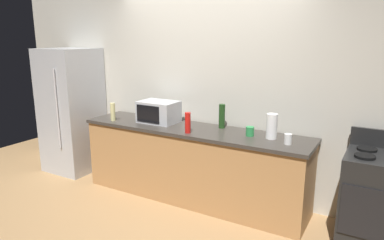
# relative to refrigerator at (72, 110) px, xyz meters

# --- Properties ---
(ground_plane) EXTENTS (8.00, 8.00, 0.00)m
(ground_plane) POSITION_rel_refrigerator_xyz_m (2.05, -0.40, -0.90)
(ground_plane) COLOR #A87F51
(back_wall) EXTENTS (6.40, 0.10, 2.70)m
(back_wall) POSITION_rel_refrigerator_xyz_m (2.05, 0.41, 0.45)
(back_wall) COLOR beige
(back_wall) RESTS_ON ground_plane
(counter_run) EXTENTS (2.84, 0.64, 0.90)m
(counter_run) POSITION_rel_refrigerator_xyz_m (2.05, 0.00, -0.45)
(counter_run) COLOR #B27F4C
(counter_run) RESTS_ON ground_plane
(refrigerator) EXTENTS (0.72, 0.73, 1.80)m
(refrigerator) POSITION_rel_refrigerator_xyz_m (0.00, 0.00, 0.00)
(refrigerator) COLOR #B7BABF
(refrigerator) RESTS_ON ground_plane
(stove_range) EXTENTS (0.60, 0.61, 1.08)m
(stove_range) POSITION_rel_refrigerator_xyz_m (4.05, 0.00, -0.44)
(stove_range) COLOR black
(stove_range) RESTS_ON ground_plane
(microwave) EXTENTS (0.48, 0.35, 0.27)m
(microwave) POSITION_rel_refrigerator_xyz_m (1.53, 0.05, 0.13)
(microwave) COLOR #B7BABF
(microwave) RESTS_ON counter_run
(paper_towel_roll) EXTENTS (0.12, 0.12, 0.27)m
(paper_towel_roll) POSITION_rel_refrigerator_xyz_m (3.00, 0.05, 0.13)
(paper_towel_roll) COLOR white
(paper_towel_roll) RESTS_ON counter_run
(bottle_vinegar) EXTENTS (0.06, 0.06, 0.23)m
(bottle_vinegar) POSITION_rel_refrigerator_xyz_m (0.98, -0.18, 0.12)
(bottle_vinegar) COLOR beige
(bottle_vinegar) RESTS_ON counter_run
(bottle_wine) EXTENTS (0.07, 0.07, 0.29)m
(bottle_wine) POSITION_rel_refrigerator_xyz_m (2.35, 0.19, 0.14)
(bottle_wine) COLOR #1E3F19
(bottle_wine) RESTS_ON counter_run
(bottle_hot_sauce) EXTENTS (0.07, 0.07, 0.24)m
(bottle_hot_sauce) POSITION_rel_refrigerator_xyz_m (2.11, -0.20, 0.12)
(bottle_hot_sauce) COLOR red
(bottle_hot_sauce) RESTS_ON counter_run
(mug_white) EXTENTS (0.08, 0.08, 0.11)m
(mug_white) POSITION_rel_refrigerator_xyz_m (3.21, -0.06, 0.05)
(mug_white) COLOR white
(mug_white) RESTS_ON counter_run
(mug_green) EXTENTS (0.09, 0.09, 0.10)m
(mug_green) POSITION_rel_refrigerator_xyz_m (2.77, 0.03, 0.05)
(mug_green) COLOR #2D8C47
(mug_green) RESTS_ON counter_run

